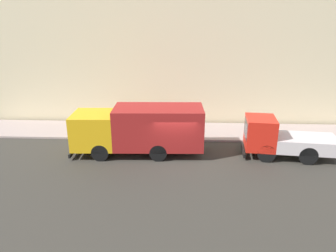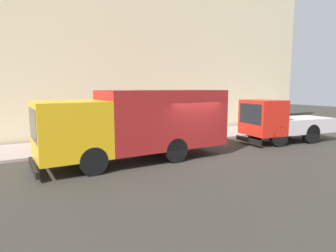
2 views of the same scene
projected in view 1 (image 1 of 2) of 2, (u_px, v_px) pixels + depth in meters
The scene contains 7 objects.
ground at pixel (175, 159), 19.20m from camera, with size 80.00×80.00×0.00m, color #35312B.
sidewalk at pixel (177, 131), 23.80m from camera, with size 3.79×30.00×0.13m, color #A7948D.
building_facade at pixel (178, 46), 24.07m from camera, with size 0.50×30.00×12.29m, color beige.
large_utility_truck at pixel (140, 128), 19.54m from camera, with size 2.87×8.23×3.03m.
small_flatbed_truck at pixel (281, 139), 19.22m from camera, with size 2.62×5.73×2.47m.
pedestrian_walking at pixel (153, 117), 23.96m from camera, with size 0.55×0.55×1.64m.
traffic_cone_orange at pixel (101, 130), 22.85m from camera, with size 0.47×0.47×0.67m, color orange.
Camera 1 is at (-17.48, -0.36, 8.20)m, focal length 33.58 mm.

